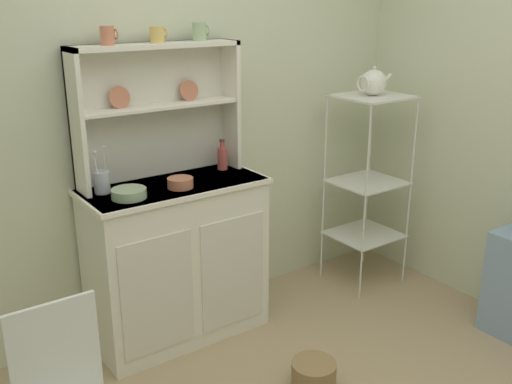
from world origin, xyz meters
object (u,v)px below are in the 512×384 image
at_px(jam_bottle, 222,157).
at_px(bowl_mixing_large, 129,193).
at_px(bakers_rack, 368,171).
at_px(utensil_jar, 102,181).
at_px(cup_terracotta_0, 108,36).
at_px(hutch_shelf_unit, 155,101).
at_px(hutch_cabinet, 177,259).
at_px(porcelain_teapot, 373,82).
at_px(floor_basket, 314,376).

bearing_deg(jam_bottle, bowl_mixing_large, -165.90).
xyz_separation_m(bakers_rack, utensil_jar, (-1.67, 0.20, 0.19)).
bearing_deg(cup_terracotta_0, hutch_shelf_unit, 9.34).
bearing_deg(hutch_cabinet, hutch_shelf_unit, 90.00).
relative_size(hutch_shelf_unit, porcelain_teapot, 3.62).
height_order(hutch_cabinet, utensil_jar, utensil_jar).
bearing_deg(hutch_shelf_unit, porcelain_teapot, -12.04).
height_order(floor_basket, cup_terracotta_0, cup_terracotta_0).
xyz_separation_m(hutch_shelf_unit, jam_bottle, (0.36, -0.08, -0.34)).
height_order(bakers_rack, floor_basket, bakers_rack).
bearing_deg(cup_terracotta_0, floor_basket, -60.59).
height_order(cup_terracotta_0, bowl_mixing_large, cup_terracotta_0).
height_order(bowl_mixing_large, utensil_jar, utensil_jar).
height_order(floor_basket, utensil_jar, utensil_jar).
bearing_deg(hutch_shelf_unit, bowl_mixing_large, -139.86).
xyz_separation_m(cup_terracotta_0, utensil_jar, (-0.11, -0.04, -0.69)).
bearing_deg(porcelain_teapot, utensil_jar, 173.33).
xyz_separation_m(cup_terracotta_0, jam_bottle, (0.60, -0.04, -0.68)).
relative_size(cup_terracotta_0, utensil_jar, 0.37).
distance_m(floor_basket, jam_bottle, 1.27).
bearing_deg(porcelain_teapot, hutch_shelf_unit, 167.96).
distance_m(hutch_shelf_unit, bowl_mixing_large, 0.53).
bearing_deg(bowl_mixing_large, porcelain_teapot, -1.60).
relative_size(hutch_cabinet, bakers_rack, 0.78).
xyz_separation_m(bakers_rack, bowl_mixing_large, (-1.60, 0.04, 0.15)).
bearing_deg(bowl_mixing_large, cup_terracotta_0, 80.60).
bearing_deg(jam_bottle, porcelain_teapot, -11.98).
distance_m(hutch_cabinet, cup_terracotta_0, 1.21).
relative_size(bakers_rack, cup_terracotta_0, 14.00).
bearing_deg(bowl_mixing_large, bakers_rack, -1.60).
distance_m(bakers_rack, bowl_mixing_large, 1.61).
distance_m(jam_bottle, utensil_jar, 0.71).
height_order(floor_basket, bowl_mixing_large, bowl_mixing_large).
height_order(bowl_mixing_large, jam_bottle, jam_bottle).
bearing_deg(floor_basket, jam_bottle, 85.49).
xyz_separation_m(hutch_cabinet, cup_terracotta_0, (-0.25, 0.12, 1.18)).
xyz_separation_m(bowl_mixing_large, utensil_jar, (-0.08, 0.15, 0.04)).
xyz_separation_m(floor_basket, bowl_mixing_large, (-0.56, 0.75, 0.84)).
relative_size(utensil_jar, porcelain_teapot, 0.97).
distance_m(hutch_cabinet, bowl_mixing_large, 0.54).
relative_size(hutch_shelf_unit, bakers_rack, 0.72).
xyz_separation_m(floor_basket, jam_bottle, (0.07, 0.91, 0.88)).
bearing_deg(porcelain_teapot, cup_terracotta_0, 171.27).
bearing_deg(hutch_shelf_unit, utensil_jar, -166.50).
relative_size(cup_terracotta_0, porcelain_teapot, 0.36).
relative_size(bowl_mixing_large, porcelain_teapot, 0.69).
distance_m(bakers_rack, utensil_jar, 1.70).
height_order(hutch_shelf_unit, porcelain_teapot, hutch_shelf_unit).
bearing_deg(floor_basket, bakers_rack, 34.16).
distance_m(floor_basket, porcelain_teapot, 1.76).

